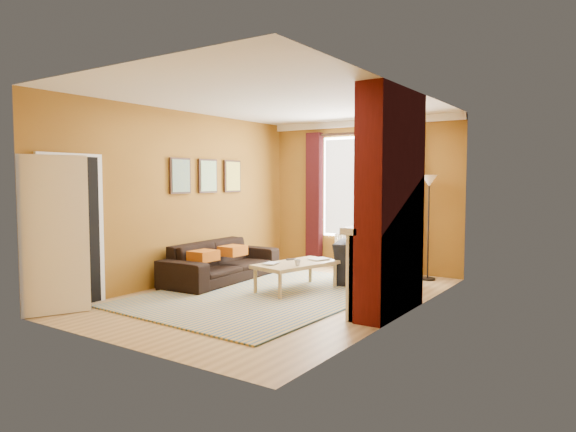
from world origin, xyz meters
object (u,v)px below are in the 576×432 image
(sofa, at_px, (222,261))
(floor_lamp, at_px, (429,197))
(wicker_stool, at_px, (381,268))
(coffee_table, at_px, (296,266))
(armchair, at_px, (371,263))

(sofa, height_order, floor_lamp, floor_lamp)
(floor_lamp, bearing_deg, wicker_stool, -140.26)
(coffee_table, relative_size, wicker_stool, 3.15)
(armchair, bearing_deg, wicker_stool, -106.62)
(armchair, relative_size, coffee_table, 0.76)
(coffee_table, distance_m, wicker_stool, 1.66)
(sofa, distance_m, wicker_stool, 2.66)
(coffee_table, bearing_deg, sofa, -167.34)
(sofa, height_order, coffee_table, sofa)
(coffee_table, bearing_deg, wicker_stool, 74.80)
(armchair, relative_size, wicker_stool, 2.41)
(sofa, bearing_deg, floor_lamp, -58.27)
(armchair, xyz_separation_m, coffee_table, (-0.74, -1.05, 0.04))
(armchair, height_order, floor_lamp, floor_lamp)
(coffee_table, height_order, floor_lamp, floor_lamp)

